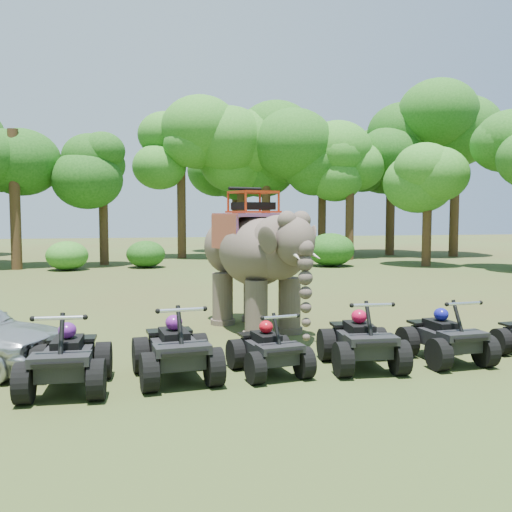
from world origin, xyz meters
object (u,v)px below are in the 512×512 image
object	(u,v)px
atv_1	(176,340)
atv_4	(445,329)
atv_0	(66,350)
atv_3	(362,333)
atv_2	(269,342)
elephant	(255,258)

from	to	relation	value
atv_1	atv_4	xyz separation A→B (m)	(5.30, 0.12, -0.05)
atv_0	atv_1	xyz separation A→B (m)	(1.82, 0.27, 0.01)
atv_0	atv_4	world-z (taller)	atv_0
atv_3	atv_4	size ratio (longest dim) A/B	1.04
atv_3	atv_2	bearing A→B (deg)	-174.64
elephant	atv_4	size ratio (longest dim) A/B	2.45
atv_2	atv_4	bearing A→B (deg)	-7.81
atv_0	atv_4	xyz separation A→B (m)	(7.12, 0.38, -0.04)
atv_1	atv_2	bearing A→B (deg)	-6.20
atv_3	elephant	bearing A→B (deg)	111.43
atv_0	atv_3	distance (m)	5.34
atv_1	atv_0	bearing A→B (deg)	-177.88
elephant	atv_0	world-z (taller)	elephant
atv_3	atv_4	distance (m)	1.79
elephant	atv_1	xyz separation A→B (m)	(-2.26, -4.03, -1.10)
atv_2	atv_3	distance (m)	1.82
elephant	atv_0	distance (m)	6.03
atv_0	atv_1	distance (m)	1.84
atv_0	atv_4	bearing A→B (deg)	5.17
atv_1	atv_3	size ratio (longest dim) A/B	1.03
elephant	atv_2	xyz separation A→B (m)	(-0.57, -4.03, -1.20)
atv_1	atv_2	distance (m)	1.70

